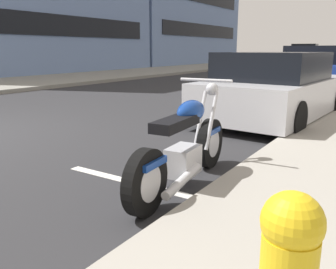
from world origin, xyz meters
TOP-DOWN VIEW (x-y plane):
  - sidewalk_far_curb at (12.00, 7.12)m, footprint 120.00×5.00m
  - parking_stall_stripe at (0.00, -4.02)m, footprint 0.12×2.20m
  - parked_motorcycle at (0.23, -4.36)m, footprint 2.10×0.62m
  - parked_car_second_in_row at (4.36, -4.04)m, footprint 4.14×2.13m
  - parked_car_far_down_curb at (9.72, -3.81)m, footprint 4.19×1.96m
  - crossing_truck at (30.65, 0.60)m, footprint 2.43×5.31m

SIDE VIEW (x-z plane):
  - parking_stall_stripe at x=0.00m, z-range 0.00..0.01m
  - sidewalk_far_curb at x=12.00m, z-range 0.00..0.14m
  - parked_motorcycle at x=0.23m, z-range -0.13..0.97m
  - parked_car_second_in_row at x=4.36m, z-range -0.04..1.33m
  - parked_car_far_down_curb at x=9.72m, z-range -0.06..1.47m
  - crossing_truck at x=30.65m, z-range -0.07..1.81m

